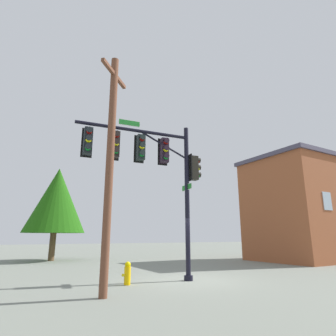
{
  "coord_description": "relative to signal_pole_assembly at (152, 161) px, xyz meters",
  "views": [
    {
      "loc": [
        6.69,
        10.04,
        1.76
      ],
      "look_at": [
        1.19,
        0.4,
        4.5
      ],
      "focal_mm": 29.59,
      "sensor_mm": 36.0,
      "label": 1
    }
  ],
  "objects": [
    {
      "name": "tree_near",
      "position": [
        1.93,
        -12.63,
        -0.4
      ],
      "size": [
        4.5,
        4.5,
        7.0
      ],
      "color": "brown",
      "rests_on": "ground_plane"
    },
    {
      "name": "brick_building",
      "position": [
        -14.07,
        -3.31,
        -1.05
      ],
      "size": [
        6.58,
        6.15,
        7.66
      ],
      "color": "#98502F",
      "rests_on": "ground_plane"
    },
    {
      "name": "signal_pole_assembly",
      "position": [
        0.0,
        0.0,
        0.0
      ],
      "size": [
        5.55,
        1.24,
        6.64
      ],
      "color": "black",
      "rests_on": "ground_plane"
    },
    {
      "name": "utility_pole",
      "position": [
        2.35,
        1.69,
        -0.76
      ],
      "size": [
        1.33,
        1.38,
        7.94
      ],
      "color": "brown",
      "rests_on": "ground_plane"
    },
    {
      "name": "fire_hydrant",
      "position": [
        0.9,
        -0.08,
        -4.48
      ],
      "size": [
        0.33,
        0.24,
        0.83
      ],
      "color": "#E9B307",
      "rests_on": "ground_plane"
    },
    {
      "name": "ground_plane",
      "position": [
        -1.66,
        0.18,
        -4.89
      ],
      "size": [
        120.0,
        120.0,
        0.0
      ],
      "primitive_type": "plane",
      "color": "slate"
    }
  ]
}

